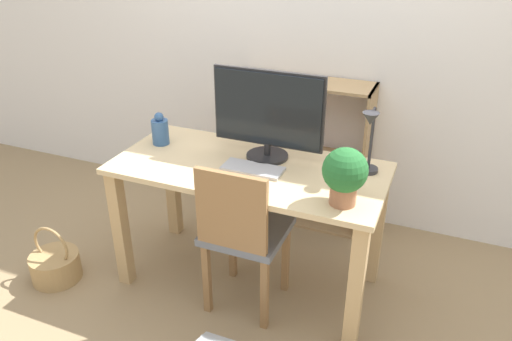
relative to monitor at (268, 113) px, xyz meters
The scene contains 11 objects.
ground_plane 1.01m from the monitor, 110.48° to the right, with size 10.00×10.00×0.00m, color #997F5B.
wall_back 0.86m from the monitor, 93.64° to the left, with size 8.00×0.05×2.60m.
desk 0.42m from the monitor, 110.48° to the right, with size 1.42×0.67×0.74m.
monitor is the anchor object (origin of this frame).
keyboard 0.30m from the monitor, 94.25° to the right, with size 0.31×0.14×0.02m.
vase 0.65m from the monitor, behind, with size 0.10×0.10×0.19m.
desk_lamp 0.54m from the monitor, ahead, with size 0.10×0.19×0.35m.
potted_plant 0.60m from the monitor, 33.73° to the right, with size 0.20×0.20×0.27m.
chair 0.62m from the monitor, 89.10° to the right, with size 0.40×0.40×0.87m.
bookshelf 0.85m from the monitor, 106.67° to the left, with size 0.91×0.28×0.99m.
basket 1.53m from the monitor, 153.33° to the right, with size 0.28×0.28×0.35m.
Camera 1 is at (0.92, -2.13, 1.90)m, focal length 35.00 mm.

